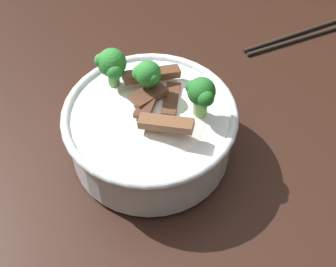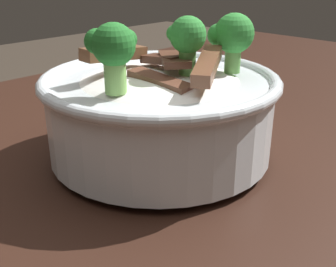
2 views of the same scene
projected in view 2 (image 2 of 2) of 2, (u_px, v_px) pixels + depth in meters
dining_table at (237, 263)px, 0.43m from camera, size 1.51×0.99×0.81m
rice_bowl at (161, 104)px, 0.42m from camera, size 0.24×0.24×0.15m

